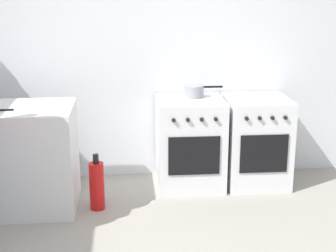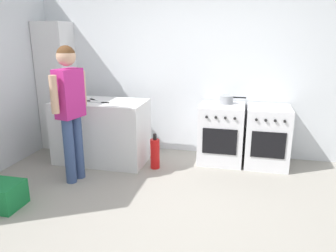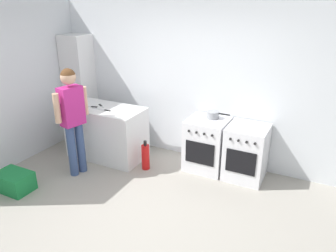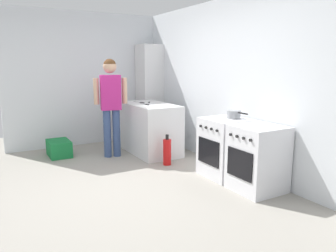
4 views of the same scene
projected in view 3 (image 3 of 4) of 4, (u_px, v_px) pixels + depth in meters
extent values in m
plane|color=gray|center=(137.00, 214.00, 4.28)|extent=(8.00, 8.00, 0.00)
cube|color=silver|center=(197.00, 84.00, 5.40)|extent=(6.00, 0.10, 2.60)
cube|color=silver|center=(9.00, 87.00, 5.22)|extent=(0.10, 3.10, 2.60)
cube|color=silver|center=(107.00, 132.00, 5.67)|extent=(1.30, 0.70, 0.90)
cube|color=silver|center=(207.00, 144.00, 5.28)|extent=(0.62, 0.60, 0.85)
cube|color=black|center=(200.00, 153.00, 5.04)|extent=(0.47, 0.01, 0.36)
cylinder|color=black|center=(197.00, 121.00, 5.08)|extent=(0.20, 0.20, 0.01)
cylinder|color=black|center=(214.00, 124.00, 4.96)|extent=(0.20, 0.20, 0.01)
cylinder|color=black|center=(202.00, 116.00, 5.28)|extent=(0.20, 0.20, 0.01)
cylinder|color=black|center=(219.00, 119.00, 5.16)|extent=(0.20, 0.20, 0.01)
cylinder|color=black|center=(189.00, 131.00, 4.98)|extent=(0.04, 0.02, 0.04)
cylinder|color=black|center=(196.00, 133.00, 4.93)|extent=(0.04, 0.02, 0.04)
cylinder|color=black|center=(204.00, 134.00, 4.87)|extent=(0.04, 0.02, 0.04)
cylinder|color=black|center=(212.00, 136.00, 4.82)|extent=(0.04, 0.02, 0.04)
cube|color=silver|center=(246.00, 152.00, 5.01)|extent=(0.59, 0.60, 0.85)
cube|color=black|center=(241.00, 162.00, 4.77)|extent=(0.44, 0.01, 0.36)
cylinder|color=black|center=(238.00, 128.00, 4.81)|extent=(0.19, 0.19, 0.01)
cylinder|color=black|center=(256.00, 131.00, 4.70)|extent=(0.19, 0.19, 0.01)
cylinder|color=black|center=(242.00, 123.00, 5.01)|extent=(0.19, 0.19, 0.01)
cylinder|color=black|center=(259.00, 126.00, 4.90)|extent=(0.19, 0.19, 0.01)
cylinder|color=black|center=(230.00, 139.00, 4.71)|extent=(0.04, 0.02, 0.04)
cylinder|color=black|center=(238.00, 141.00, 4.66)|extent=(0.04, 0.02, 0.04)
cylinder|color=black|center=(247.00, 142.00, 4.61)|extent=(0.04, 0.02, 0.04)
cylinder|color=black|center=(255.00, 144.00, 4.56)|extent=(0.04, 0.02, 0.04)
cylinder|color=gray|center=(213.00, 115.00, 5.16)|extent=(0.19, 0.19, 0.11)
cylinder|color=black|center=(224.00, 114.00, 5.07)|extent=(0.18, 0.02, 0.02)
cube|color=silver|center=(86.00, 106.00, 5.56)|extent=(0.20, 0.08, 0.01)
cube|color=black|center=(94.00, 107.00, 5.53)|extent=(0.11, 0.05, 0.01)
cube|color=silver|center=(99.00, 109.00, 5.43)|extent=(0.24, 0.04, 0.01)
cube|color=black|center=(107.00, 110.00, 5.36)|extent=(0.11, 0.03, 0.01)
cube|color=silver|center=(103.00, 107.00, 5.53)|extent=(0.10, 0.07, 0.01)
cube|color=black|center=(100.00, 105.00, 5.62)|extent=(0.11, 0.08, 0.01)
cylinder|color=#384C7A|center=(72.00, 151.00, 5.08)|extent=(0.13, 0.13, 0.83)
cylinder|color=#384C7A|center=(81.00, 147.00, 5.19)|extent=(0.13, 0.13, 0.83)
cube|color=#B7267A|center=(71.00, 106.00, 4.87)|extent=(0.27, 0.38, 0.59)
cylinder|color=tan|center=(57.00, 108.00, 4.69)|extent=(0.09, 0.09, 0.44)
cylinder|color=tan|center=(85.00, 101.00, 5.03)|extent=(0.09, 0.09, 0.44)
sphere|color=tan|center=(68.00, 77.00, 4.70)|extent=(0.23, 0.23, 0.23)
sphere|color=brown|center=(68.00, 76.00, 4.69)|extent=(0.21, 0.21, 0.21)
cylinder|color=red|center=(146.00, 157.00, 5.33)|extent=(0.13, 0.13, 0.42)
cylinder|color=black|center=(145.00, 143.00, 5.24)|extent=(0.05, 0.05, 0.08)
cube|color=#197238|center=(14.00, 181.00, 4.77)|extent=(0.52, 0.36, 0.28)
cube|color=silver|center=(80.00, 88.00, 6.26)|extent=(0.48, 0.44, 2.00)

